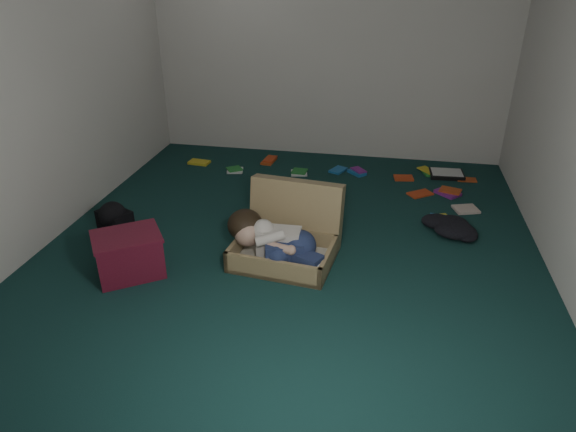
% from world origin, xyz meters
% --- Properties ---
extents(floor, '(4.50, 4.50, 0.00)m').
position_xyz_m(floor, '(0.00, 0.00, 0.00)').
color(floor, '#11302E').
rests_on(floor, ground).
extents(wall_back, '(4.50, 0.00, 4.50)m').
position_xyz_m(wall_back, '(0.00, 2.25, 1.30)').
color(wall_back, silver).
rests_on(wall_back, ground).
extents(wall_front, '(4.50, 0.00, 4.50)m').
position_xyz_m(wall_front, '(0.00, -2.25, 1.30)').
color(wall_front, silver).
rests_on(wall_front, ground).
extents(wall_left, '(0.00, 4.50, 4.50)m').
position_xyz_m(wall_left, '(-2.00, 0.00, 1.30)').
color(wall_left, silver).
rests_on(wall_left, ground).
extents(suitcase, '(0.84, 0.82, 0.56)m').
position_xyz_m(suitcase, '(0.00, -0.12, 0.17)').
color(suitcase, '#9D8456').
rests_on(suitcase, floor).
extents(person, '(0.81, 0.46, 0.35)m').
position_xyz_m(person, '(-0.07, -0.31, 0.21)').
color(person, beige).
rests_on(person, suitcase).
extents(maroon_bin, '(0.61, 0.59, 0.33)m').
position_xyz_m(maroon_bin, '(-1.11, -0.64, 0.17)').
color(maroon_bin, maroon).
rests_on(maroon_bin, floor).
extents(backpack, '(0.44, 0.41, 0.21)m').
position_xyz_m(backpack, '(-1.54, -0.04, 0.11)').
color(backpack, black).
rests_on(backpack, floor).
extents(clothing_pile, '(0.53, 0.47, 0.14)m').
position_xyz_m(clothing_pile, '(1.35, 0.47, 0.07)').
color(clothing_pile, black).
rests_on(clothing_pile, floor).
extents(paper_tray, '(0.37, 0.29, 0.05)m').
position_xyz_m(paper_tray, '(1.38, 1.80, 0.02)').
color(paper_tray, black).
rests_on(paper_tray, floor).
extents(book_scatter, '(3.20, 1.37, 0.02)m').
position_xyz_m(book_scatter, '(0.49, 1.49, 0.01)').
color(book_scatter, yellow).
rests_on(book_scatter, floor).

